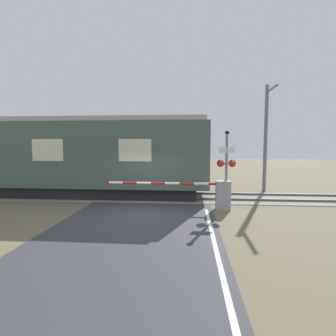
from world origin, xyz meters
The scene contains 6 objects.
ground_plane centered at (0.00, 0.00, 0.00)m, with size 80.00×80.00×0.00m, color #6B6047.
track_bed centered at (0.00, 3.63, 0.02)m, with size 36.00×3.20×0.13m.
train centered at (-4.98, 3.63, 2.09)m, with size 15.39×2.99×4.09m.
crossing_barrier centered at (2.81, 1.15, 0.69)m, with size 5.28×0.44×1.22m.
signal_post centered at (3.33, 1.28, 1.89)m, with size 0.79×0.26×3.32m.
catenary_pole centered at (6.17, 5.84, 3.21)m, with size 0.20×1.90×6.13m.
Camera 1 is at (1.81, -9.83, 2.74)m, focal length 28.00 mm.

